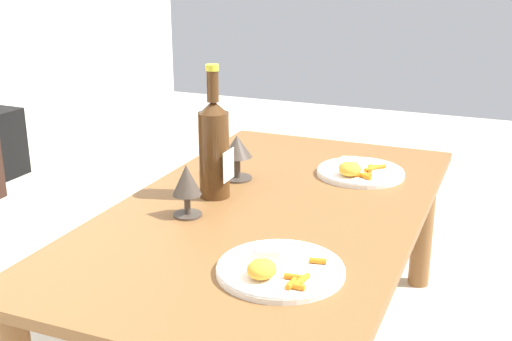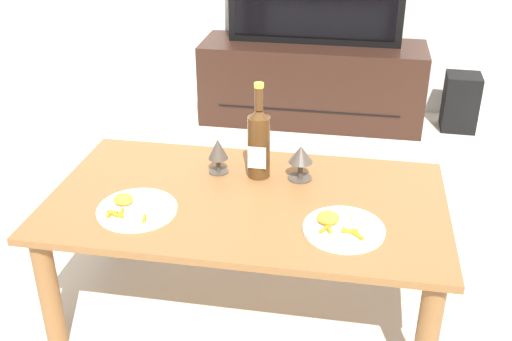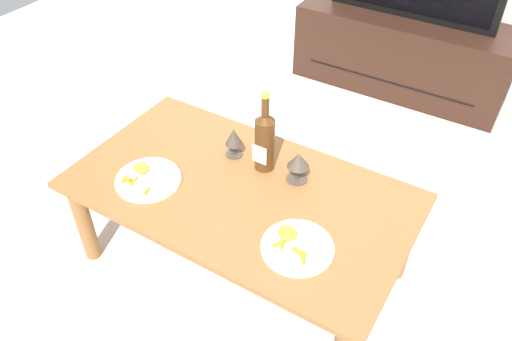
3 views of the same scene
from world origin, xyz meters
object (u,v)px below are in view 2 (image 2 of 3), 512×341
Objects in this scene: floor_speaker at (460,102)px; goblet_left at (218,151)px; tv_stand at (312,83)px; goblet_right at (301,157)px; dinner_plate_left at (136,208)px; dining_table at (247,215)px; wine_bottle at (259,140)px; dinner_plate_right at (342,227)px.

goblet_left is at bearing -121.75° from floor_speaker.
tv_stand is 10.36× the size of goblet_right.
goblet_left is 0.39m from dinner_plate_left.
goblet_right is at bearing 45.46° from dining_table.
goblet_left is 0.50× the size of dinner_plate_left.
wine_bottle is at bearing -179.22° from goblet_right.
tv_stand reaches higher than floor_speaker.
dinner_plate_left is (-0.40, -1.99, 0.23)m from tv_stand.
wine_bottle is at bearing -117.98° from floor_speaker.
dinner_plate_right is at bearing -24.40° from dining_table.
dining_table is at bearing 23.98° from dinner_plate_left.
dinner_plate_left is (-0.34, -0.15, 0.08)m from dining_table.
dining_table is 5.10× the size of dinner_plate_left.
dinner_plate_left is (-0.51, -0.32, -0.08)m from goblet_right.
tv_stand is 10.16× the size of goblet_left.
floor_speaker is at bearing 62.50° from dining_table.
dining_table is 10.33× the size of goblet_right.
dinner_plate_right is (0.32, -0.32, -0.13)m from wine_bottle.
goblet_left is 0.30m from goblet_right.
floor_speaker is 1.99m from wine_bottle.
dining_table is 1.00× the size of tv_stand.
tv_stand is 3.94× the size of floor_speaker.
dinner_plate_right reaches higher than tv_stand.
floor_speaker is (0.91, 0.02, -0.07)m from tv_stand.
dinner_plate_left reaches higher than tv_stand.
floor_speaker is 0.97× the size of wine_bottle.
floor_speaker is at bearing 64.61° from goblet_right.
wine_bottle is at bearing 41.81° from dinner_plate_left.
goblet_right is (-0.80, -1.69, 0.38)m from floor_speaker.
dinner_plate_right is (0.17, -0.32, -0.08)m from goblet_right.
wine_bottle is (-0.95, -1.69, 0.43)m from floor_speaker.
wine_bottle is at bearing -91.62° from tv_stand.
tv_stand is 5.27× the size of dinner_plate_right.
dining_table is 3.93× the size of floor_speaker.
tv_stand is 1.71m from goblet_left.
dinner_plate_right reaches higher than floor_speaker.
goblet_left is (-0.14, 0.17, 0.16)m from dining_table.
goblet_right is at bearing -86.42° from tv_stand.
goblet_left is (-0.15, 0.00, -0.06)m from wine_bottle.
tv_stand is (0.06, 1.84, -0.14)m from dining_table.
dining_table is at bearing -116.08° from floor_speaker.
goblet_right is at bearing 0.00° from goblet_left.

